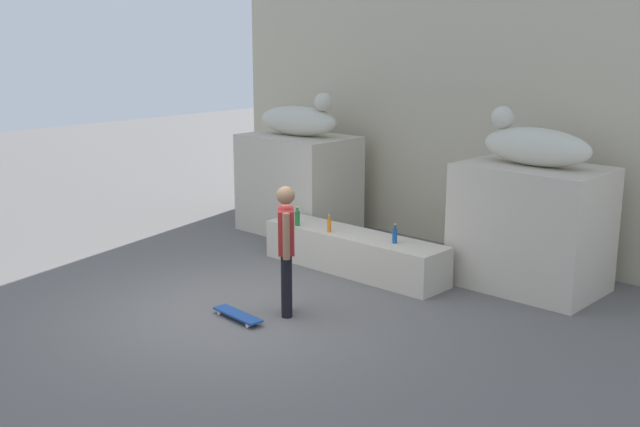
# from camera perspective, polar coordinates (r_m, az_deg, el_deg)

# --- Properties ---
(ground_plane) EXTENTS (40.00, 40.00, 0.00)m
(ground_plane) POSITION_cam_1_polar(r_m,az_deg,el_deg) (10.11, -5.98, -7.12)
(ground_plane) COLOR #605E5B
(facade_wall) EXTENTS (9.32, 0.60, 6.99)m
(facade_wall) POSITION_cam_1_polar(r_m,az_deg,el_deg) (13.12, 10.09, 13.02)
(facade_wall) COLOR #C1B69B
(facade_wall) RESTS_ON ground_plane
(pedestal_left) EXTENTS (1.95, 1.35, 1.74)m
(pedestal_left) POSITION_cam_1_polar(r_m,az_deg,el_deg) (13.72, -1.60, 2.20)
(pedestal_left) COLOR beige
(pedestal_left) RESTS_ON ground_plane
(pedestal_right) EXTENTS (1.95, 1.35, 1.74)m
(pedestal_right) POSITION_cam_1_polar(r_m,az_deg,el_deg) (11.08, 15.38, -1.00)
(pedestal_right) COLOR beige
(pedestal_right) RESTS_ON ground_plane
(statue_reclining_left) EXTENTS (1.65, 0.74, 0.78)m
(statue_reclining_left) POSITION_cam_1_polar(r_m,az_deg,el_deg) (13.52, -1.51, 6.98)
(statue_reclining_left) COLOR beige
(statue_reclining_left) RESTS_ON pedestal_left
(statue_reclining_right) EXTENTS (1.62, 0.63, 0.78)m
(statue_reclining_right) POSITION_cam_1_polar(r_m,az_deg,el_deg) (10.88, 15.59, 4.93)
(statue_reclining_right) COLOR beige
(statue_reclining_right) RESTS_ON pedestal_right
(ledge_block) EXTENTS (3.07, 0.71, 0.59)m
(ledge_block) POSITION_cam_1_polar(r_m,az_deg,el_deg) (11.55, 2.52, -2.88)
(ledge_block) COLOR beige
(ledge_block) RESTS_ON ground_plane
(skater) EXTENTS (0.42, 0.40, 1.67)m
(skater) POSITION_cam_1_polar(r_m,az_deg,el_deg) (9.64, -2.53, -2.33)
(skater) COLOR black
(skater) RESTS_ON ground_plane
(skateboard) EXTENTS (0.81, 0.26, 0.08)m
(skateboard) POSITION_cam_1_polar(r_m,az_deg,el_deg) (9.77, -6.13, -7.48)
(skateboard) COLOR navy
(skateboard) RESTS_ON ground_plane
(bottle_orange) EXTENTS (0.06, 0.06, 0.27)m
(bottle_orange) POSITION_cam_1_polar(r_m,az_deg,el_deg) (11.49, 0.68, -0.87)
(bottle_orange) COLOR orange
(bottle_orange) RESTS_ON ledge_block
(bottle_blue) EXTENTS (0.07, 0.07, 0.28)m
(bottle_blue) POSITION_cam_1_polar(r_m,az_deg,el_deg) (10.95, 5.57, -1.62)
(bottle_blue) COLOR #194C99
(bottle_blue) RESTS_ON ledge_block
(bottle_green) EXTENTS (0.08, 0.08, 0.30)m
(bottle_green) POSITION_cam_1_polar(r_m,az_deg,el_deg) (11.87, -1.70, -0.33)
(bottle_green) COLOR #1E722D
(bottle_green) RESTS_ON ledge_block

